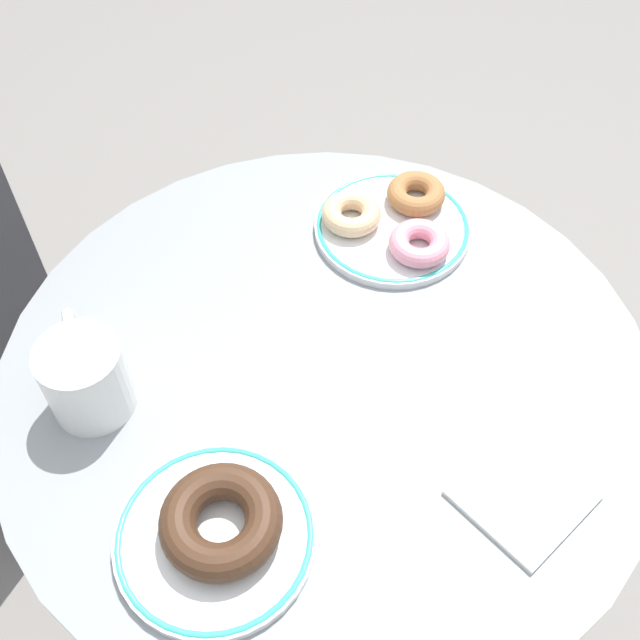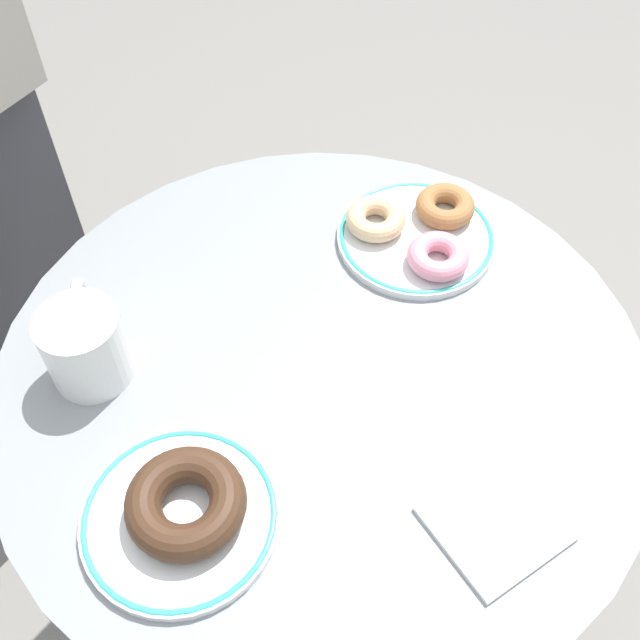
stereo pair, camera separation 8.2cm
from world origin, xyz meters
name	(u,v)px [view 1 (the left image)]	position (x,y,z in m)	size (l,w,h in m)	color
ground_plane	(324,592)	(0.00, 0.00, -0.01)	(7.00, 7.00, 0.02)	gray
cafe_table	(325,457)	(0.00, 0.00, 0.51)	(0.72, 0.72, 0.72)	gray
plate_left	(215,537)	(-0.22, -0.02, 0.72)	(0.19, 0.19, 0.01)	white
plate_right	(392,227)	(0.22, 0.05, 0.72)	(0.20, 0.20, 0.01)	white
donut_chocolate	(221,521)	(-0.21, -0.03, 0.75)	(0.11, 0.11, 0.04)	#422819
donut_cinnamon	(416,194)	(0.27, 0.05, 0.74)	(0.07, 0.07, 0.02)	#A36B3D
donut_glazed	(351,214)	(0.19, 0.09, 0.74)	(0.07, 0.07, 0.02)	#E0B789
donut_pink_frosted	(419,243)	(0.20, 0.00, 0.74)	(0.07, 0.07, 0.02)	pink
paper_napkin	(523,494)	(-0.02, -0.24, 0.72)	(0.11, 0.11, 0.01)	white
coffee_mug	(85,375)	(-0.17, 0.18, 0.76)	(0.09, 0.12, 0.09)	white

